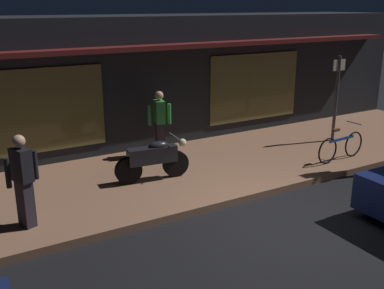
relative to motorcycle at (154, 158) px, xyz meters
name	(u,v)px	position (x,y,z in m)	size (l,w,h in m)	color
ground_plane	(281,221)	(1.28, -2.78, -0.65)	(60.00, 60.00, 0.00)	black
sidewalk_slab	(198,170)	(1.28, 0.22, -0.57)	(18.00, 4.00, 0.15)	#8C6047
storefront_building	(138,79)	(1.28, 3.61, 1.16)	(18.00, 3.30, 3.60)	black
motorcycle	(154,158)	(0.00, 0.00, 0.00)	(1.70, 0.55, 0.97)	black
bicycle_parked	(341,146)	(4.60, -1.16, -0.14)	(1.66, 0.42, 0.91)	black
person_photographer	(23,179)	(-2.90, -0.88, 0.38)	(0.60, 0.43, 1.67)	#28232D
person_bystander	(160,122)	(0.91, 1.52, 0.38)	(0.61, 0.42, 1.67)	#28232D
sign_post	(337,94)	(5.76, 0.17, 0.86)	(0.44, 0.09, 2.40)	#47474C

